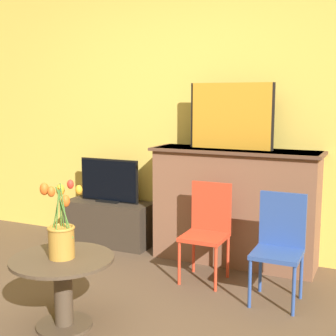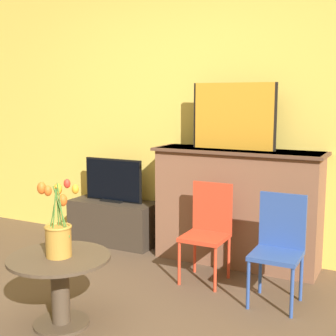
{
  "view_description": "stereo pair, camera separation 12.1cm",
  "coord_description": "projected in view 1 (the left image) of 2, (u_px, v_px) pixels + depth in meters",
  "views": [
    {
      "loc": [
        1.55,
        -1.84,
        1.42
      ],
      "look_at": [
        0.12,
        1.23,
        0.9
      ],
      "focal_mm": 50.0,
      "sensor_mm": 36.0,
      "label": 1
    },
    {
      "loc": [
        1.66,
        -1.79,
        1.42
      ],
      "look_at": [
        0.12,
        1.23,
        0.9
      ],
      "focal_mm": 50.0,
      "sensor_mm": 36.0,
      "label": 2
    }
  ],
  "objects": [
    {
      "name": "tv_stand",
      "position": [
        110.0,
        222.0,
        4.53
      ],
      "size": [
        0.86,
        0.36,
        0.41
      ],
      "color": "#382D23",
      "rests_on": "ground"
    },
    {
      "name": "fireplace_mantel",
      "position": [
        235.0,
        205.0,
        3.98
      ],
      "size": [
        1.43,
        0.41,
        0.98
      ],
      "color": "brown",
      "rests_on": "ground"
    },
    {
      "name": "vase_tulips",
      "position": [
        61.0,
        233.0,
        2.82
      ],
      "size": [
        0.26,
        0.18,
        0.49
      ],
      "color": "#B78433",
      "rests_on": "side_table"
    },
    {
      "name": "side_table",
      "position": [
        63.0,
        281.0,
        2.87
      ],
      "size": [
        0.63,
        0.63,
        0.45
      ],
      "color": "#4C3D2D",
      "rests_on": "ground"
    },
    {
      "name": "chair_blue",
      "position": [
        279.0,
        242.0,
        3.24
      ],
      "size": [
        0.32,
        0.32,
        0.75
      ],
      "color": "#2D4C99",
      "rests_on": "ground"
    },
    {
      "name": "tv_monitor",
      "position": [
        109.0,
        181.0,
        4.47
      ],
      "size": [
        0.62,
        0.12,
        0.41
      ],
      "color": "black",
      "rests_on": "tv_stand"
    },
    {
      "name": "wall_back",
      "position": [
        198.0,
        104.0,
        4.22
      ],
      "size": [
        8.0,
        0.06,
        2.7
      ],
      "color": "#EAC651",
      "rests_on": "ground"
    },
    {
      "name": "chair_red",
      "position": [
        207.0,
        226.0,
        3.63
      ],
      "size": [
        0.32,
        0.32,
        0.75
      ],
      "color": "red",
      "rests_on": "ground"
    },
    {
      "name": "painting",
      "position": [
        231.0,
        116.0,
        3.89
      ],
      "size": [
        0.72,
        0.03,
        0.55
      ],
      "color": "black",
      "rests_on": "fireplace_mantel"
    }
  ]
}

